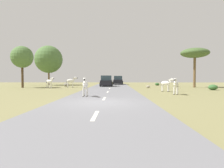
{
  "coord_description": "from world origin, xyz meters",
  "views": [
    {
      "loc": [
        0.93,
        -11.51,
        1.54
      ],
      "look_at": [
        0.47,
        13.33,
        0.66
      ],
      "focal_mm": 31.42,
      "sensor_mm": 36.0,
      "label": 1
    }
  ],
  "objects_px": {
    "zebra_0": "(85,85)",
    "zebra_2": "(71,81)",
    "zebra_3": "(176,84)",
    "rock_0": "(66,85)",
    "car_0": "(118,80)",
    "tree_3": "(22,57)",
    "tree_1": "(195,53)",
    "bush_1": "(176,85)",
    "bush_2": "(213,87)",
    "zebra_4": "(49,82)",
    "rock_3": "(148,87)",
    "car_1": "(106,81)",
    "tree_0": "(49,59)",
    "zebra_1": "(166,83)",
    "bush_0": "(157,84)"
  },
  "relations": [
    {
      "from": "car_1",
      "to": "bush_0",
      "type": "bearing_deg",
      "value": 23.88
    },
    {
      "from": "zebra_3",
      "to": "car_0",
      "type": "relative_size",
      "value": 0.34
    },
    {
      "from": "bush_1",
      "to": "bush_0",
      "type": "bearing_deg",
      "value": 125.13
    },
    {
      "from": "tree_1",
      "to": "bush_1",
      "type": "relative_size",
      "value": 6.79
    },
    {
      "from": "bush_1",
      "to": "bush_2",
      "type": "height_order",
      "value": "bush_2"
    },
    {
      "from": "zebra_1",
      "to": "tree_1",
      "type": "bearing_deg",
      "value": 179.4
    },
    {
      "from": "zebra_0",
      "to": "bush_0",
      "type": "distance_m",
      "value": 23.3
    },
    {
      "from": "zebra_3",
      "to": "rock_0",
      "type": "bearing_deg",
      "value": -25.35
    },
    {
      "from": "zebra_4",
      "to": "bush_1",
      "type": "relative_size",
      "value": 1.8
    },
    {
      "from": "bush_2",
      "to": "car_0",
      "type": "bearing_deg",
      "value": 123.46
    },
    {
      "from": "zebra_0",
      "to": "zebra_3",
      "type": "bearing_deg",
      "value": -167.05
    },
    {
      "from": "bush_1",
      "to": "bush_2",
      "type": "relative_size",
      "value": 0.79
    },
    {
      "from": "zebra_4",
      "to": "bush_2",
      "type": "xyz_separation_m",
      "value": [
        20.76,
        -3.49,
        -0.59
      ]
    },
    {
      "from": "tree_1",
      "to": "zebra_3",
      "type": "bearing_deg",
      "value": -118.1
    },
    {
      "from": "car_0",
      "to": "tree_0",
      "type": "height_order",
      "value": "tree_0"
    },
    {
      "from": "tree_3",
      "to": "car_1",
      "type": "bearing_deg",
      "value": 17.42
    },
    {
      "from": "tree_3",
      "to": "rock_3",
      "type": "relative_size",
      "value": 11.04
    },
    {
      "from": "tree_1",
      "to": "tree_3",
      "type": "bearing_deg",
      "value": -177.38
    },
    {
      "from": "zebra_4",
      "to": "bush_0",
      "type": "height_order",
      "value": "zebra_4"
    },
    {
      "from": "car_0",
      "to": "bush_1",
      "type": "distance_m",
      "value": 12.16
    },
    {
      "from": "zebra_1",
      "to": "car_1",
      "type": "xyz_separation_m",
      "value": [
        -6.84,
        11.21,
        -0.02
      ]
    },
    {
      "from": "tree_3",
      "to": "bush_1",
      "type": "xyz_separation_m",
      "value": [
        23.53,
        4.46,
        -4.17
      ]
    },
    {
      "from": "zebra_4",
      "to": "rock_3",
      "type": "relative_size",
      "value": 2.83
    },
    {
      "from": "tree_0",
      "to": "zebra_0",
      "type": "bearing_deg",
      "value": -64.87
    },
    {
      "from": "zebra_2",
      "to": "zebra_0",
      "type": "bearing_deg",
      "value": 10.04
    },
    {
      "from": "bush_2",
      "to": "bush_0",
      "type": "bearing_deg",
      "value": 107.53
    },
    {
      "from": "rock_0",
      "to": "rock_3",
      "type": "xyz_separation_m",
      "value": [
        12.83,
        -4.37,
        -0.09
      ]
    },
    {
      "from": "tree_1",
      "to": "bush_1",
      "type": "height_order",
      "value": "tree_1"
    },
    {
      "from": "zebra_4",
      "to": "bush_1",
      "type": "distance_m",
      "value": 20.01
    },
    {
      "from": "zebra_3",
      "to": "bush_0",
      "type": "distance_m",
      "value": 18.87
    },
    {
      "from": "bush_2",
      "to": "rock_3",
      "type": "height_order",
      "value": "bush_2"
    },
    {
      "from": "zebra_1",
      "to": "bush_1",
      "type": "bearing_deg",
      "value": -165.41
    },
    {
      "from": "tree_0",
      "to": "car_1",
      "type": "bearing_deg",
      "value": -25.16
    },
    {
      "from": "zebra_2",
      "to": "tree_3",
      "type": "bearing_deg",
      "value": -90.99
    },
    {
      "from": "zebra_0",
      "to": "zebra_4",
      "type": "distance_m",
      "value": 13.84
    },
    {
      "from": "zebra_2",
      "to": "tree_3",
      "type": "relative_size",
      "value": 0.28
    },
    {
      "from": "tree_3",
      "to": "bush_0",
      "type": "bearing_deg",
      "value": 20.32
    },
    {
      "from": "tree_3",
      "to": "bush_1",
      "type": "distance_m",
      "value": 24.31
    },
    {
      "from": "car_0",
      "to": "tree_0",
      "type": "xyz_separation_m",
      "value": [
        -13.3,
        -2.99,
        4.07
      ]
    },
    {
      "from": "zebra_3",
      "to": "tree_0",
      "type": "xyz_separation_m",
      "value": [
        -18.07,
        19.95,
        4.02
      ]
    },
    {
      "from": "zebra_0",
      "to": "zebra_2",
      "type": "distance_m",
      "value": 14.59
    },
    {
      "from": "zebra_0",
      "to": "zebra_2",
      "type": "relative_size",
      "value": 0.93
    },
    {
      "from": "zebra_1",
      "to": "tree_3",
      "type": "bearing_deg",
      "value": -75.53
    },
    {
      "from": "zebra_0",
      "to": "car_1",
      "type": "xyz_separation_m",
      "value": [
        0.82,
        16.99,
        -0.1
      ]
    },
    {
      "from": "zebra_0",
      "to": "zebra_3",
      "type": "distance_m",
      "value": 7.97
    },
    {
      "from": "car_0",
      "to": "bush_1",
      "type": "bearing_deg",
      "value": 143.26
    },
    {
      "from": "bush_2",
      "to": "bush_1",
      "type": "bearing_deg",
      "value": 99.82
    },
    {
      "from": "car_0",
      "to": "tree_0",
      "type": "distance_m",
      "value": 14.23
    },
    {
      "from": "tree_3",
      "to": "rock_0",
      "type": "xyz_separation_m",
      "value": [
        5.33,
        4.19,
        -4.16
      ]
    },
    {
      "from": "tree_0",
      "to": "bush_0",
      "type": "relative_size",
      "value": 9.32
    }
  ]
}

